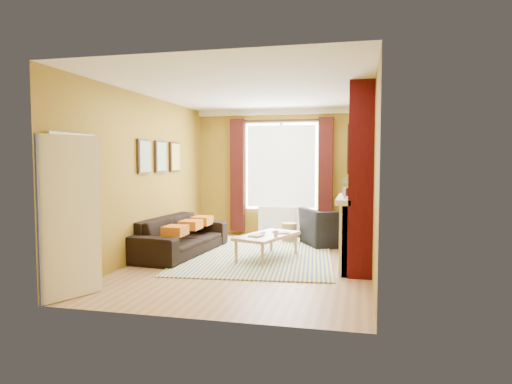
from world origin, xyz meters
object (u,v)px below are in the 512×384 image
sofa (181,235)px  coffee_table (267,237)px  wicker_stool (289,232)px  floor_lamp (353,177)px  armchair (334,227)px

sofa → coffee_table: bearing=-86.5°
coffee_table → wicker_stool: bearing=105.5°
sofa → wicker_stool: bearing=-40.8°
sofa → floor_lamp: floor_lamp is taller
wicker_stool → sofa: bearing=-136.0°
sofa → floor_lamp: (2.97, 2.00, 1.01)m
armchair → wicker_stool: armchair is taller
armchair → floor_lamp: (0.34, 0.55, 0.98)m
armchair → floor_lamp: floor_lamp is taller
sofa → wicker_stool: 2.38m
sofa → floor_lamp: 3.72m
sofa → floor_lamp: bearing=-50.8°
sofa → coffee_table: sofa is taller
armchair → wicker_stool: 0.96m
sofa → coffee_table: 1.60m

